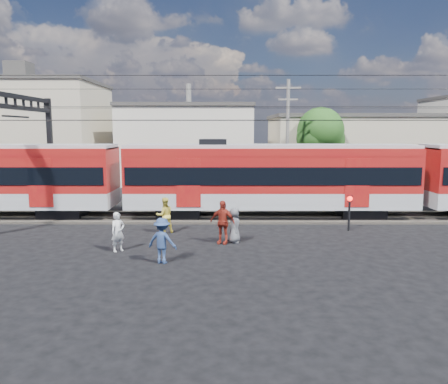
{
  "coord_description": "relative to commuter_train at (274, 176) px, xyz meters",
  "views": [
    {
      "loc": [
        1.51,
        -16.39,
        4.99
      ],
      "look_at": [
        1.48,
        5.0,
        1.93
      ],
      "focal_mm": 35.0,
      "sensor_mm": 36.0,
      "label": 1
    }
  ],
  "objects": [
    {
      "name": "ground",
      "position": [
        -4.28,
        -8.0,
        -2.4
      ],
      "size": [
        120.0,
        120.0,
        0.0
      ],
      "primitive_type": "plane",
      "color": "black",
      "rests_on": "ground"
    },
    {
      "name": "track_bed",
      "position": [
        -4.28,
        0.0,
        -2.34
      ],
      "size": [
        70.0,
        3.4,
        0.12
      ],
      "primitive_type": "cube",
      "color": "#2D2823",
      "rests_on": "ground"
    },
    {
      "name": "rail_near",
      "position": [
        -4.28,
        -0.75,
        -2.22
      ],
      "size": [
        70.0,
        0.12,
        0.12
      ],
      "primitive_type": "cube",
      "color": "#59544C",
      "rests_on": "track_bed"
    },
    {
      "name": "rail_far",
      "position": [
        -4.28,
        0.75,
        -2.22
      ],
      "size": [
        70.0,
        0.12,
        0.12
      ],
      "primitive_type": "cube",
      "color": "#59544C",
      "rests_on": "track_bed"
    },
    {
      "name": "commuter_train",
      "position": [
        0.0,
        0.0,
        0.0
      ],
      "size": [
        50.3,
        3.08,
        4.17
      ],
      "color": "black",
      "rests_on": "ground"
    },
    {
      "name": "catenary",
      "position": [
        -12.93,
        -0.0,
        2.73
      ],
      "size": [
        70.0,
        9.3,
        7.52
      ],
      "color": "black",
      "rests_on": "ground"
    },
    {
      "name": "building_west",
      "position": [
        -21.28,
        16.0,
        2.25
      ],
      "size": [
        14.28,
        10.2,
        9.3
      ],
      "color": "#B9AC8D",
      "rests_on": "ground"
    },
    {
      "name": "building_midwest",
      "position": [
        -6.28,
        19.0,
        1.25
      ],
      "size": [
        12.24,
        12.24,
        7.3
      ],
      "color": "beige",
      "rests_on": "ground"
    },
    {
      "name": "building_mideast",
      "position": [
        9.72,
        16.0,
        0.75
      ],
      "size": [
        16.32,
        10.2,
        6.3
      ],
      "color": "#B9AC8D",
      "rests_on": "ground"
    },
    {
      "name": "utility_pole_mid",
      "position": [
        1.72,
        7.0,
        2.13
      ],
      "size": [
        1.8,
        0.24,
        8.5
      ],
      "color": "slate",
      "rests_on": "ground"
    },
    {
      "name": "tree_near",
      "position": [
        4.91,
        10.09,
        2.26
      ],
      "size": [
        3.82,
        3.64,
        6.72
      ],
      "color": "#382619",
      "rests_on": "ground"
    },
    {
      "name": "pedestrian_a",
      "position": [
        -7.17,
        -6.84,
        -1.58
      ],
      "size": [
        0.71,
        0.69,
        1.64
      ],
      "primitive_type": "imported",
      "rotation": [
        0.0,
        0.0,
        0.73
      ],
      "color": "silver",
      "rests_on": "ground"
    },
    {
      "name": "pedestrian_b",
      "position": [
        -5.68,
        -3.6,
        -1.53
      ],
      "size": [
        1.03,
        0.93,
        1.75
      ],
      "primitive_type": "imported",
      "rotation": [
        0.0,
        0.0,
        3.52
      ],
      "color": "gold",
      "rests_on": "ground"
    },
    {
      "name": "pedestrian_c",
      "position": [
        -5.11,
        -8.47,
        -1.54
      ],
      "size": [
        1.26,
        0.94,
        1.73
      ],
      "primitive_type": "imported",
      "rotation": [
        0.0,
        0.0,
        2.85
      ],
      "color": "navy",
      "rests_on": "ground"
    },
    {
      "name": "pedestrian_d",
      "position": [
        -2.87,
        -5.61,
        -1.44
      ],
      "size": [
        1.22,
        0.82,
        1.93
      ],
      "primitive_type": "imported",
      "rotation": [
        0.0,
        0.0,
        -0.34
      ],
      "color": "maroon",
      "rests_on": "ground"
    },
    {
      "name": "pedestrian_e",
      "position": [
        -2.33,
        -5.44,
        -1.61
      ],
      "size": [
        0.56,
        0.8,
        1.58
      ],
      "primitive_type": "imported",
      "rotation": [
        0.0,
        0.0,
        1.5
      ],
      "color": "#55565B",
      "rests_on": "ground"
    },
    {
      "name": "crossing_signal",
      "position": [
        3.4,
        -3.16,
        -1.17
      ],
      "size": [
        0.26,
        0.26,
        1.78
      ],
      "color": "black",
      "rests_on": "ground"
    }
  ]
}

